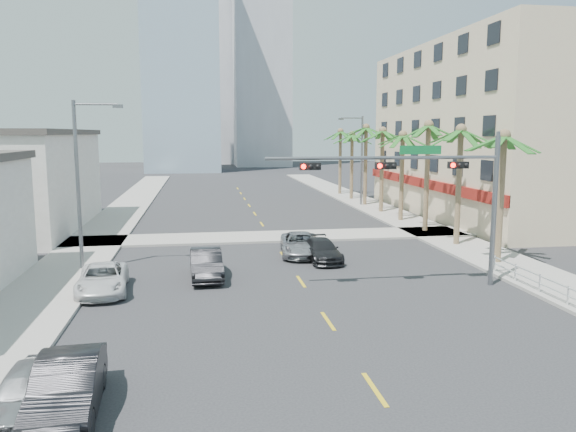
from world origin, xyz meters
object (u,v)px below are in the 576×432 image
object	(u,v)px
car_lane_center	(300,244)
car_parked_mid	(67,387)
car_parked_far	(103,279)
car_parked_near	(28,391)
car_lane_left	(206,264)
car_lane_right	(322,250)
traffic_signal_mast	(432,182)

from	to	relation	value
car_lane_center	car_parked_mid	bearing A→B (deg)	-111.06
car_parked_far	car_lane_center	bearing A→B (deg)	27.18
car_parked_near	car_lane_center	world-z (taller)	car_lane_center
car_parked_far	car_parked_near	bearing A→B (deg)	-94.80
car_lane_left	car_lane_right	size ratio (longest dim) A/B	1.03
car_parked_near	car_parked_mid	world-z (taller)	car_parked_mid
car_parked_mid	car_lane_right	bearing A→B (deg)	54.14
traffic_signal_mast	car_lane_left	world-z (taller)	traffic_signal_mast
traffic_signal_mast	car_lane_center	distance (m)	10.33
car_parked_far	car_lane_left	xyz separation A→B (m)	(4.76, 1.93, 0.08)
car_parked_far	car_lane_right	bearing A→B (deg)	18.21
traffic_signal_mast	car_parked_far	world-z (taller)	traffic_signal_mast
car_parked_near	car_lane_right	xyz separation A→B (m)	(11.40, 16.35, -0.03)
car_parked_near	car_lane_center	size ratio (longest dim) A/B	0.79
traffic_signal_mast	car_parked_far	size ratio (longest dim) A/B	2.36
car_lane_left	car_lane_right	xyz separation A→B (m)	(6.64, 2.92, -0.11)
traffic_signal_mast	car_parked_near	size ratio (longest dim) A/B	2.89
traffic_signal_mast	car_lane_left	bearing A→B (deg)	161.61
car_parked_near	car_parked_mid	xyz separation A→B (m)	(1.02, -0.13, 0.10)
car_parked_near	car_parked_far	distance (m)	11.50
traffic_signal_mast	car_parked_near	distance (m)	18.69
traffic_signal_mast	car_parked_near	xyz separation A→B (m)	(-15.18, -9.96, -4.41)
traffic_signal_mast	car_lane_right	world-z (taller)	traffic_signal_mast
car_parked_near	traffic_signal_mast	bearing A→B (deg)	33.34
car_parked_near	car_lane_left	bearing A→B (deg)	70.56
car_lane_left	traffic_signal_mast	bearing A→B (deg)	-20.48
car_parked_near	car_parked_mid	size ratio (longest dim) A/B	0.84
car_parked_mid	car_parked_far	size ratio (longest dim) A/B	0.97
car_parked_far	car_lane_left	distance (m)	5.13
traffic_signal_mast	car_parked_mid	distance (m)	17.92
traffic_signal_mast	car_parked_near	world-z (taller)	traffic_signal_mast
car_parked_mid	car_lane_center	bearing A→B (deg)	58.96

